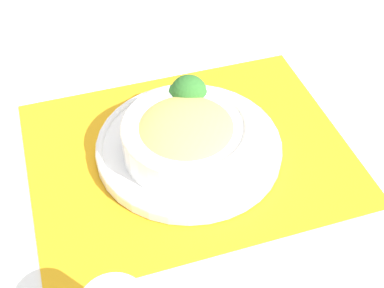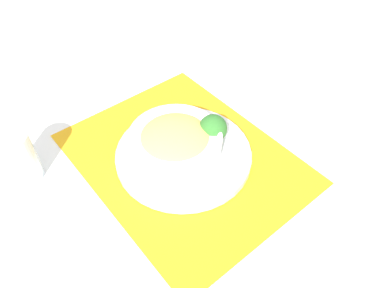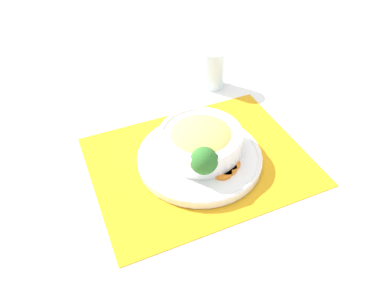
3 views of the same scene
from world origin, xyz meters
name	(u,v)px [view 1 (image 1 of 3)]	position (x,y,z in m)	size (l,w,h in m)	color
ground_plane	(189,153)	(0.00, 0.00, 0.00)	(4.00, 4.00, 0.00)	white
placemat	(189,152)	(0.00, 0.00, 0.00)	(0.52, 0.42, 0.00)	orange
plate	(189,146)	(0.00, 0.00, 0.02)	(0.29, 0.29, 0.02)	white
bowl	(186,135)	(-0.01, -0.01, 0.05)	(0.19, 0.19, 0.07)	white
broccoli_floret	(188,94)	(0.02, 0.06, 0.06)	(0.06, 0.06, 0.08)	#84AD5B
carrot_slice_near	(164,115)	(-0.01, 0.07, 0.02)	(0.04, 0.04, 0.01)	orange
carrot_slice_middle	(155,120)	(-0.03, 0.07, 0.02)	(0.04, 0.04, 0.01)	orange
carrot_slice_far	(148,126)	(-0.04, 0.06, 0.02)	(0.04, 0.04, 0.01)	orange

